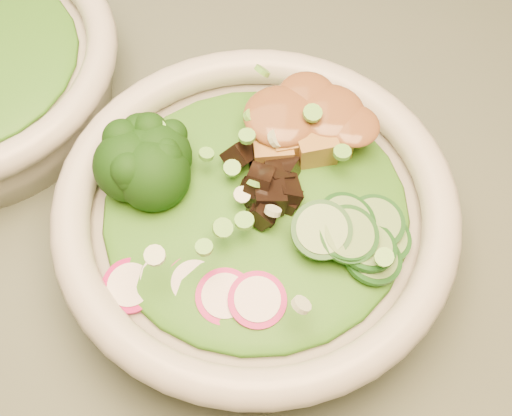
{
  "coord_description": "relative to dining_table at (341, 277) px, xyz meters",
  "views": [
    {
      "loc": [
        -0.05,
        -0.29,
        1.24
      ],
      "look_at": [
        -0.08,
        -0.04,
        0.81
      ],
      "focal_mm": 50.0,
      "sensor_mm": 36.0,
      "label": 1
    }
  ],
  "objects": [
    {
      "name": "mushroom_heap",
      "position": [
        -0.07,
        -0.02,
        0.19
      ],
      "size": [
        0.08,
        0.08,
        0.04
      ],
      "primitive_type": null,
      "rotation": [
        0.0,
        0.0,
        0.09
      ],
      "color": "black",
      "rests_on": "salad_bowl"
    },
    {
      "name": "peanut_sauce",
      "position": [
        -0.05,
        0.02,
        0.2
      ],
      "size": [
        0.07,
        0.06,
        0.02
      ],
      "primitive_type": "ellipsoid",
      "color": "brown",
      "rests_on": "tofu_cubes"
    },
    {
      "name": "broccoli_florets",
      "position": [
        -0.14,
        -0.01,
        0.19
      ],
      "size": [
        0.09,
        0.08,
        0.05
      ],
      "primitive_type": null,
      "rotation": [
        0.0,
        0.0,
        0.09
      ],
      "color": "black",
      "rests_on": "salad_bowl"
    },
    {
      "name": "tofu_cubes",
      "position": [
        -0.05,
        0.02,
        0.19
      ],
      "size": [
        0.1,
        0.07,
        0.04
      ],
      "primitive_type": null,
      "rotation": [
        0.0,
        0.0,
        0.09
      ],
      "color": "#A97B38",
      "rests_on": "salad_bowl"
    },
    {
      "name": "radish_slices",
      "position": [
        -0.1,
        -0.1,
        0.18
      ],
      "size": [
        0.12,
        0.05,
        0.02
      ],
      "primitive_type": null,
      "rotation": [
        0.0,
        0.0,
        0.09
      ],
      "color": "#A90D54",
      "rests_on": "salad_bowl"
    },
    {
      "name": "salad_bowl",
      "position": [
        -0.08,
        -0.04,
        0.16
      ],
      "size": [
        0.28,
        0.28,
        0.08
      ],
      "rotation": [
        0.0,
        0.0,
        0.09
      ],
      "color": "beige",
      "rests_on": "dining_table"
    },
    {
      "name": "scallion_garnish",
      "position": [
        -0.08,
        -0.04,
        0.2
      ],
      "size": [
        0.2,
        0.2,
        0.03
      ],
      "primitive_type": null,
      "color": "#67BC42",
      "rests_on": "salad_bowl"
    },
    {
      "name": "dining_table",
      "position": [
        0.0,
        0.0,
        0.0
      ],
      "size": [
        1.2,
        0.8,
        0.75
      ],
      "color": "black",
      "rests_on": "ground"
    },
    {
      "name": "lettuce_bed",
      "position": [
        -0.08,
        -0.04,
        0.18
      ],
      "size": [
        0.22,
        0.22,
        0.03
      ],
      "primitive_type": "ellipsoid",
      "color": "#175A12",
      "rests_on": "salad_bowl"
    },
    {
      "name": "cucumber_slices",
      "position": [
        -0.01,
        -0.06,
        0.19
      ],
      "size": [
        0.08,
        0.08,
        0.04
      ],
      "primitive_type": null,
      "rotation": [
        0.0,
        0.0,
        0.09
      ],
      "color": "#7AAB5F",
      "rests_on": "salad_bowl"
    }
  ]
}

